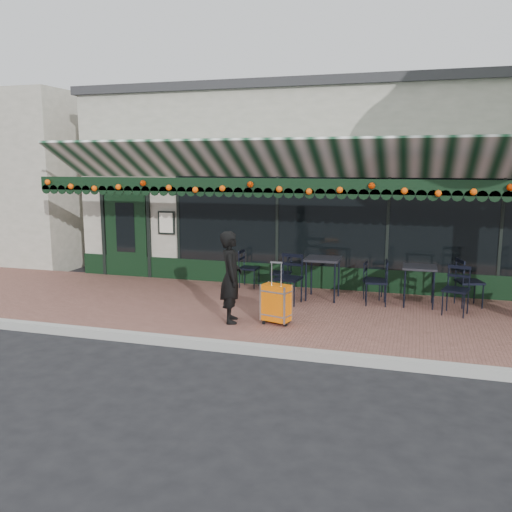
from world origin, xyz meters
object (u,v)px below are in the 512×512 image
(suitcase, at_px, (276,303))
(chair_a_left, at_px, (376,282))
(chair_solo, at_px, (249,268))
(chair_b_front, at_px, (288,279))
(chair_b_right, at_px, (373,280))
(chair_a_right, at_px, (469,282))
(chair_b_left, at_px, (281,273))
(woman, at_px, (231,277))
(cafe_table_b, at_px, (323,262))
(cafe_table_a, at_px, (420,270))
(chair_a_front, at_px, (456,290))

(suitcase, relative_size, chair_a_left, 1.20)
(chair_solo, bearing_deg, chair_b_front, -133.41)
(chair_b_right, bearing_deg, chair_solo, 89.26)
(suitcase, bearing_deg, chair_a_right, 50.07)
(chair_a_right, distance_m, chair_b_left, 3.75)
(woman, xyz_separation_m, cafe_table_b, (1.25, 2.08, -0.03))
(woman, bearing_deg, chair_solo, -9.12)
(cafe_table_a, distance_m, chair_solo, 3.70)
(chair_a_left, bearing_deg, chair_a_right, 95.58)
(chair_a_left, bearing_deg, chair_solo, -111.59)
(chair_a_left, xyz_separation_m, chair_b_right, (-0.09, 0.49, -0.07))
(cafe_table_b, distance_m, chair_a_left, 1.13)
(woman, height_order, chair_b_front, woman)
(suitcase, xyz_separation_m, chair_a_front, (2.99, 1.50, 0.09))
(chair_b_front, bearing_deg, chair_b_right, 38.21)
(cafe_table_b, xyz_separation_m, chair_b_left, (-0.94, 0.28, -0.35))
(cafe_table_a, bearing_deg, chair_b_right, 159.61)
(suitcase, height_order, chair_solo, suitcase)
(cafe_table_b, distance_m, chair_b_right, 1.11)
(cafe_table_a, distance_m, chair_b_right, 1.01)
(chair_a_left, distance_m, chair_b_front, 1.71)
(suitcase, height_order, chair_b_front, suitcase)
(cafe_table_b, distance_m, chair_a_front, 2.59)
(chair_b_left, bearing_deg, chair_solo, -113.03)
(suitcase, bearing_deg, chair_solo, 132.65)
(cafe_table_a, distance_m, chair_a_right, 0.98)
(suitcase, bearing_deg, chair_b_left, 117.98)
(chair_a_front, xyz_separation_m, chair_b_left, (-3.47, 0.77, -0.04))
(suitcase, relative_size, cafe_table_b, 1.27)
(chair_a_left, height_order, chair_b_front, chair_b_front)
(woman, height_order, chair_solo, woman)
(chair_b_front, relative_size, chair_solo, 1.17)
(chair_a_front, bearing_deg, chair_solo, -179.33)
(cafe_table_b, distance_m, chair_b_front, 0.86)
(woman, xyz_separation_m, chair_solo, (-0.50, 2.68, -0.38))
(suitcase, relative_size, chair_b_front, 1.09)
(chair_a_right, distance_m, chair_b_front, 3.49)
(suitcase, xyz_separation_m, chair_b_left, (-0.48, 2.26, 0.05))
(cafe_table_b, bearing_deg, chair_b_right, 18.51)
(chair_a_left, relative_size, chair_b_front, 0.91)
(cafe_table_a, distance_m, chair_a_left, 0.86)
(chair_a_front, bearing_deg, chair_b_left, -177.59)
(chair_a_left, xyz_separation_m, chair_a_front, (1.45, -0.33, 0.00))
(chair_solo, bearing_deg, cafe_table_a, -97.86)
(suitcase, bearing_deg, chair_a_left, 66.01)
(chair_a_right, xyz_separation_m, chair_b_left, (-3.75, 0.06, -0.06))
(chair_a_right, height_order, chair_b_front, chair_b_front)
(chair_a_left, height_order, chair_a_front, chair_a_front)
(chair_b_right, distance_m, chair_b_front, 1.81)
(chair_a_front, relative_size, chair_b_left, 1.09)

